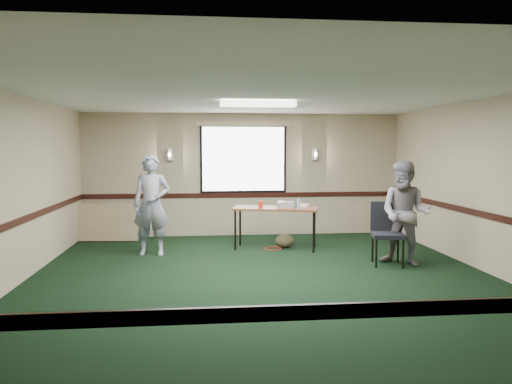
{
  "coord_description": "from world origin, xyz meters",
  "views": [
    {
      "loc": [
        -0.87,
        -7.0,
        1.93
      ],
      "look_at": [
        0.0,
        1.3,
        1.2
      ],
      "focal_mm": 35.0,
      "sensor_mm": 36.0,
      "label": 1
    }
  ],
  "objects": [
    {
      "name": "ground",
      "position": [
        0.0,
        0.0,
        0.0
      ],
      "size": [
        8.0,
        8.0,
        0.0
      ],
      "primitive_type": "plane",
      "color": "black",
      "rests_on": "ground"
    },
    {
      "name": "room_shell",
      "position": [
        0.0,
        2.12,
        1.58
      ],
      "size": [
        8.0,
        8.02,
        8.0
      ],
      "color": "tan",
      "rests_on": "ground"
    },
    {
      "name": "folding_table",
      "position": [
        0.49,
        2.4,
        0.74
      ],
      "size": [
        1.72,
        1.03,
        0.8
      ],
      "rotation": [
        0.0,
        0.0,
        -0.25
      ],
      "color": "#5F2F1B",
      "rests_on": "ground"
    },
    {
      "name": "projector",
      "position": [
        0.69,
        2.39,
        0.86
      ],
      "size": [
        0.39,
        0.35,
        0.11
      ],
      "primitive_type": "cube",
      "rotation": [
        0.0,
        0.0,
        -0.29
      ],
      "color": "#93929A",
      "rests_on": "folding_table"
    },
    {
      "name": "game_console",
      "position": [
        1.05,
        2.46,
        0.83
      ],
      "size": [
        0.26,
        0.24,
        0.05
      ],
      "primitive_type": "cube",
      "rotation": [
        0.0,
        0.0,
        -0.56
      ],
      "color": "white",
      "rests_on": "folding_table"
    },
    {
      "name": "red_cup",
      "position": [
        0.2,
        2.37,
        0.87
      ],
      "size": [
        0.09,
        0.09,
        0.13
      ],
      "primitive_type": "cylinder",
      "color": "red",
      "rests_on": "folding_table"
    },
    {
      "name": "water_bottle",
      "position": [
        0.89,
        2.13,
        0.9
      ],
      "size": [
        0.06,
        0.06,
        0.19
      ],
      "primitive_type": "cylinder",
      "color": "#85AFDA",
      "rests_on": "folding_table"
    },
    {
      "name": "duffel_bag",
      "position": [
        0.69,
        2.49,
        0.13
      ],
      "size": [
        0.37,
        0.28,
        0.26
      ],
      "primitive_type": "ellipsoid",
      "rotation": [
        0.0,
        0.0,
        -0.02
      ],
      "color": "#484829",
      "rests_on": "ground"
    },
    {
      "name": "cable_coil",
      "position": [
        0.43,
        2.38,
        0.01
      ],
      "size": [
        0.36,
        0.36,
        0.02
      ],
      "primitive_type": "torus",
      "rotation": [
        0.0,
        0.0,
        0.04
      ],
      "color": "red",
      "rests_on": "ground"
    },
    {
      "name": "folded_table",
      "position": [
        -3.0,
        3.6,
        0.39
      ],
      "size": [
        1.53,
        0.35,
        0.77
      ],
      "primitive_type": "cube",
      "rotation": [
        -0.21,
        0.0,
        -0.08
      ],
      "color": "tan",
      "rests_on": "ground"
    },
    {
      "name": "conference_chair",
      "position": [
        2.17,
        0.97,
        0.61
      ],
      "size": [
        0.59,
        0.61,
        1.03
      ],
      "rotation": [
        0.0,
        0.0,
        -0.19
      ],
      "color": "black",
      "rests_on": "ground"
    },
    {
      "name": "person_left",
      "position": [
        -1.82,
        2.1,
        0.91
      ],
      "size": [
        0.7,
        0.49,
        1.83
      ],
      "primitive_type": "imported",
      "rotation": [
        0.0,
        0.0,
        -0.09
      ],
      "color": "#46579C",
      "rests_on": "ground"
    },
    {
      "name": "person_right",
      "position": [
        2.43,
        0.85,
        0.86
      ],
      "size": [
        1.07,
        1.03,
        1.73
      ],
      "primitive_type": "imported",
      "rotation": [
        0.0,
        0.0,
        -0.65
      ],
      "color": "#7080AE",
      "rests_on": "ground"
    }
  ]
}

